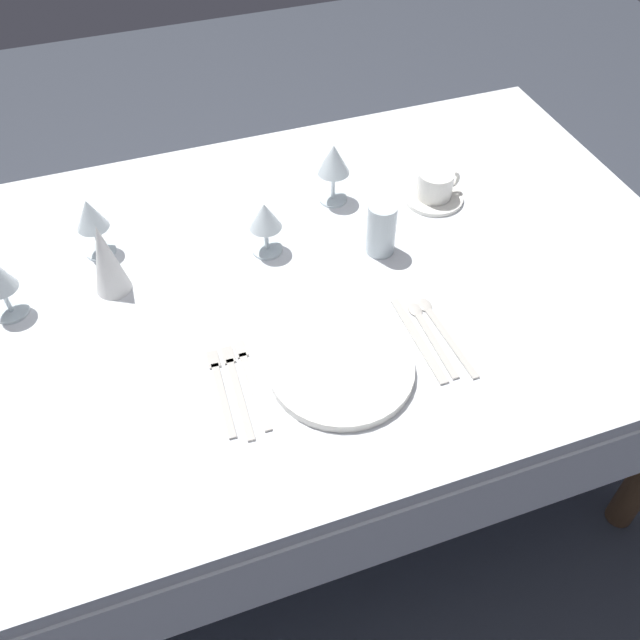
% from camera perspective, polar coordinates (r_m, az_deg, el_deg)
% --- Properties ---
extents(ground_plane, '(6.00, 6.00, 0.00)m').
position_cam_1_polar(ground_plane, '(2.03, -2.55, -11.95)').
color(ground_plane, '#383D47').
extents(dining_table, '(1.80, 1.11, 0.74)m').
position_cam_1_polar(dining_table, '(1.51, -3.37, 1.05)').
color(dining_table, white).
rests_on(dining_table, ground).
extents(dinner_plate, '(0.27, 0.27, 0.02)m').
position_cam_1_polar(dinner_plate, '(1.27, 1.80, -4.07)').
color(dinner_plate, white).
rests_on(dinner_plate, dining_table).
extents(fork_outer, '(0.02, 0.22, 0.00)m').
position_cam_1_polar(fork_outer, '(1.27, -5.75, -4.94)').
color(fork_outer, beige).
rests_on(fork_outer, dining_table).
extents(fork_inner, '(0.03, 0.22, 0.00)m').
position_cam_1_polar(fork_inner, '(1.26, -6.91, -5.54)').
color(fork_inner, beige).
rests_on(fork_inner, dining_table).
extents(fork_salad, '(0.03, 0.20, 0.00)m').
position_cam_1_polar(fork_salad, '(1.27, -8.25, -5.64)').
color(fork_salad, beige).
rests_on(fork_salad, dining_table).
extents(dinner_knife, '(0.02, 0.23, 0.00)m').
position_cam_1_polar(dinner_knife, '(1.34, 8.24, -1.76)').
color(dinner_knife, beige).
rests_on(dinner_knife, dining_table).
extents(spoon_soup, '(0.03, 0.21, 0.01)m').
position_cam_1_polar(spoon_soup, '(1.36, 8.85, -0.78)').
color(spoon_soup, beige).
rests_on(spoon_soup, dining_table).
extents(spoon_dessert, '(0.03, 0.22, 0.01)m').
position_cam_1_polar(spoon_dessert, '(1.37, 9.92, -0.55)').
color(spoon_dessert, beige).
rests_on(spoon_dessert, dining_table).
extents(saucer_left, '(0.14, 0.14, 0.01)m').
position_cam_1_polar(saucer_left, '(1.68, 9.37, 10.02)').
color(saucer_left, white).
rests_on(saucer_left, dining_table).
extents(coffee_cup_left, '(0.11, 0.08, 0.06)m').
position_cam_1_polar(coffee_cup_left, '(1.66, 9.58, 11.04)').
color(coffee_cup_left, white).
rests_on(coffee_cup_left, saucer_left).
extents(wine_glass_centre, '(0.07, 0.07, 0.14)m').
position_cam_1_polar(wine_glass_centre, '(1.53, -18.51, 8.09)').
color(wine_glass_centre, silver).
rests_on(wine_glass_centre, dining_table).
extents(wine_glass_left, '(0.07, 0.07, 0.15)m').
position_cam_1_polar(wine_glass_left, '(1.60, 1.14, 12.98)').
color(wine_glass_left, silver).
rests_on(wine_glass_left, dining_table).
extents(wine_glass_right, '(0.07, 0.07, 0.13)m').
position_cam_1_polar(wine_glass_right, '(1.47, -4.59, 8.38)').
color(wine_glass_right, silver).
rests_on(wine_glass_right, dining_table).
extents(drink_tumbler, '(0.06, 0.06, 0.12)m').
position_cam_1_polar(drink_tumbler, '(1.49, 5.09, 7.36)').
color(drink_tumbler, silver).
rests_on(drink_tumbler, dining_table).
extents(napkin_folded, '(0.07, 0.07, 0.17)m').
position_cam_1_polar(napkin_folded, '(1.44, -17.38, 4.89)').
color(napkin_folded, white).
rests_on(napkin_folded, dining_table).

